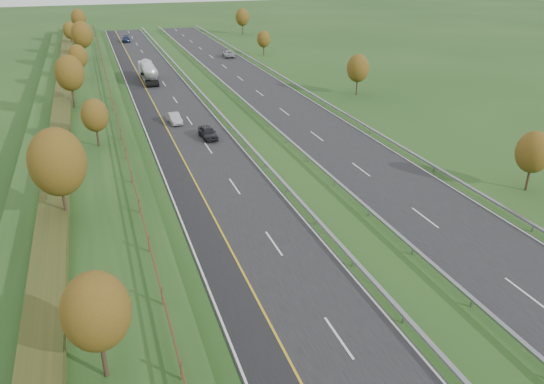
{
  "coord_description": "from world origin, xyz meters",
  "views": [
    {
      "loc": [
        -10.74,
        -11.8,
        21.12
      ],
      "look_at": [
        2.78,
        27.95,
        2.2
      ],
      "focal_mm": 35.0,
      "sensor_mm": 36.0,
      "label": 1
    }
  ],
  "objects": [
    {
      "name": "far_carriageway",
      "position": [
        16.5,
        60.0,
        0.02
      ],
      "size": [
        10.5,
        200.0,
        0.04
      ],
      "primitive_type": "cube",
      "color": "black",
      "rests_on": "ground"
    },
    {
      "name": "ground",
      "position": [
        8.0,
        55.0,
        0.0
      ],
      "size": [
        400.0,
        400.0,
        0.0
      ],
      "primitive_type": "plane",
      "color": "#1F4117",
      "rests_on": "ground"
    },
    {
      "name": "hedge_left",
      "position": [
        -15.0,
        60.0,
        2.55
      ],
      "size": [
        2.2,
        180.0,
        1.1
      ],
      "primitive_type": "cube",
      "color": "#2F3917",
      "rests_on": "embankment_left"
    },
    {
      "name": "lane_markings",
      "position": [
        6.4,
        59.88,
        0.05
      ],
      "size": [
        26.75,
        200.0,
        0.01
      ],
      "color": "silver",
      "rests_on": "near_carriageway"
    },
    {
      "name": "median_barrier_far",
      "position": [
        10.8,
        60.0,
        0.61
      ],
      "size": [
        0.32,
        200.0,
        0.71
      ],
      "color": "gray",
      "rests_on": "ground"
    },
    {
      "name": "trees_left",
      "position": [
        -12.64,
        56.63,
        6.37
      ],
      "size": [
        6.64,
        164.3,
        7.66
      ],
      "color": "#2D2116",
      "rests_on": "embankment_left"
    },
    {
      "name": "car_silver_mid",
      "position": [
        -0.87,
        58.51,
        0.72
      ],
      "size": [
        1.76,
        4.22,
        1.36
      ],
      "primitive_type": "imported",
      "rotation": [
        0.0,
        0.0,
        0.08
      ],
      "color": "#98999C",
      "rests_on": "near_carriageway"
    },
    {
      "name": "car_small_far",
      "position": [
        -0.96,
        135.49,
        0.74
      ],
      "size": [
        2.39,
        4.99,
        1.4
      ],
      "primitive_type": "imported",
      "rotation": [
        0.0,
        0.0,
        -0.09
      ],
      "color": "#141F3F",
      "rests_on": "near_carriageway"
    },
    {
      "name": "fence_left",
      "position": [
        -8.5,
        59.59,
        2.73
      ],
      "size": [
        0.12,
        189.06,
        1.2
      ],
      "color": "#422B19",
      "rests_on": "embankment_left"
    },
    {
      "name": "car_oncoming",
      "position": [
        18.86,
        105.48,
        0.76
      ],
      "size": [
        2.96,
        5.41,
        1.44
      ],
      "primitive_type": "imported",
      "rotation": [
        0.0,
        0.0,
        3.03
      ],
      "color": "#9E9EA2",
      "rests_on": "far_carriageway"
    },
    {
      "name": "trees_far",
      "position": [
        29.8,
        89.21,
        4.25
      ],
      "size": [
        8.45,
        118.6,
        7.12
      ],
      "color": "#2D2116",
      "rests_on": "ground"
    },
    {
      "name": "road_tanker",
      "position": [
        -0.98,
        86.22,
        1.86
      ],
      "size": [
        2.4,
        11.22,
        3.46
      ],
      "color": "silver",
      "rests_on": "near_carriageway"
    },
    {
      "name": "outer_barrier_far",
      "position": [
        22.3,
        60.0,
        0.62
      ],
      "size": [
        0.32,
        200.0,
        0.71
      ],
      "color": "gray",
      "rests_on": "ground"
    },
    {
      "name": "embankment_left",
      "position": [
        -13.0,
        60.0,
        1.0
      ],
      "size": [
        12.0,
        200.0,
        2.0
      ],
      "primitive_type": "cube",
      "color": "#1F4117",
      "rests_on": "ground"
    },
    {
      "name": "car_dark_near",
      "position": [
        2.06,
        50.61,
        0.79
      ],
      "size": [
        2.01,
        4.47,
        1.49
      ],
      "primitive_type": "imported",
      "rotation": [
        0.0,
        0.0,
        0.06
      ],
      "color": "black",
      "rests_on": "near_carriageway"
    },
    {
      "name": "hard_shoulder",
      "position": [
        -3.75,
        60.0,
        0.02
      ],
      "size": [
        3.0,
        200.0,
        0.04
      ],
      "primitive_type": "cube",
      "color": "black",
      "rests_on": "ground"
    },
    {
      "name": "near_carriageway",
      "position": [
        0.0,
        60.0,
        0.02
      ],
      "size": [
        10.5,
        200.0,
        0.04
      ],
      "primitive_type": "cube",
      "color": "black",
      "rests_on": "ground"
    },
    {
      "name": "median_barrier_near",
      "position": [
        5.7,
        60.0,
        0.61
      ],
      "size": [
        0.32,
        200.0,
        0.71
      ],
      "color": "gray",
      "rests_on": "ground"
    }
  ]
}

